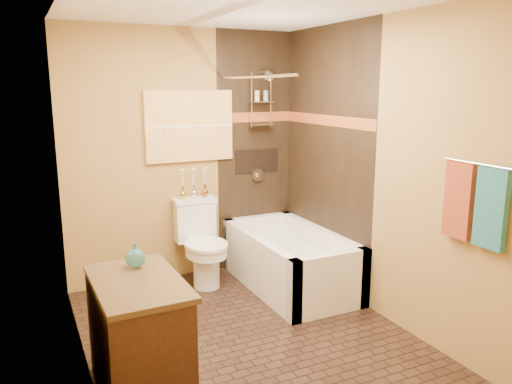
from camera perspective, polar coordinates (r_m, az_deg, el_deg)
floor at (r=4.11m, az=-0.94°, el=-16.14°), size 3.00×3.00×0.00m
wall_left at (r=3.38m, az=-19.82°, el=-0.51°), size 0.02×3.00×2.50m
wall_right at (r=4.32m, az=13.60°, el=2.49°), size 0.02×3.00×2.50m
wall_back at (r=5.07m, az=-8.15°, el=4.08°), size 2.40×0.02×2.50m
wall_front at (r=2.45m, az=13.92°, el=-4.77°), size 2.40×0.02×2.50m
ceiling at (r=3.67m, az=-1.09°, el=20.79°), size 3.00×3.00×0.00m
alcove_tile_back at (r=5.35m, az=-0.15°, el=4.61°), size 0.85×0.01×2.50m
alcove_tile_right at (r=4.91m, az=7.96°, el=3.83°), size 0.01×1.50×2.50m
mosaic_band_back at (r=5.30m, az=-0.11°, el=8.56°), size 0.85×0.01×0.10m
mosaic_band_right at (r=4.87m, az=7.99°, el=8.14°), size 0.01×1.50×0.10m
alcove_niche at (r=5.37m, az=0.12°, el=3.56°), size 0.50×0.01×0.25m
shower_fixtures at (r=5.22m, az=0.63°, el=9.01°), size 0.24×0.33×1.16m
curtain_rod at (r=4.47m, az=-0.41°, el=13.04°), size 0.03×1.55×0.03m
towel_bar at (r=3.52m, az=23.96°, el=2.95°), size 0.02×0.55×0.02m
towel_teal at (r=3.49m, az=25.30°, el=-1.74°), size 0.05×0.22×0.52m
towel_rust at (r=3.66m, az=22.16°, el=-0.90°), size 0.05×0.22×0.52m
sunset_painting at (r=5.03m, az=-7.60°, el=7.47°), size 0.90×0.04×0.70m
vanity_mirror at (r=2.99m, az=-19.19°, el=2.86°), size 0.01×1.00×0.90m
bathtub at (r=4.97m, az=3.84°, el=-8.26°), size 0.80×1.50×0.55m
toilet at (r=5.00m, az=-6.25°, el=-5.74°), size 0.43×0.63×0.83m
vanity at (r=3.38m, az=-13.23°, el=-15.78°), size 0.54×0.87×0.76m
teal_bottle at (r=3.41m, az=-13.64°, el=-7.03°), size 0.14×0.14×0.21m
bud_vases at (r=5.03m, az=-7.12°, el=1.09°), size 0.30×0.06×0.29m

